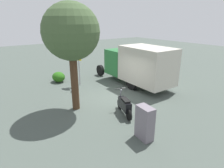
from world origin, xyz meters
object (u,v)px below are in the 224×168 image
motorcycle (124,105)px  street_tree (71,33)px  utility_cabinet (145,123)px  box_truck_near (137,63)px  bike_rack_hoop (75,93)px  stop_sign (78,57)px

motorcycle → street_tree: bearing=57.2°
motorcycle → utility_cabinet: bearing=-179.2°
box_truck_near → motorcycle: size_ratio=3.88×
box_truck_near → motorcycle: (-3.06, 3.65, -1.06)m
motorcycle → utility_cabinet: (-2.02, 0.63, 0.18)m
motorcycle → street_tree: size_ratio=0.33×
utility_cabinet → bike_rack_hoop: bearing=1.4°
box_truck_near → street_tree: street_tree is taller
street_tree → utility_cabinet: (-4.07, -1.05, -3.26)m
street_tree → bike_rack_hoop: 4.60m
box_truck_near → utility_cabinet: (-5.08, 4.28, -0.89)m
motorcycle → utility_cabinet: utility_cabinet is taller
motorcycle → street_tree: (2.05, 1.68, 3.44)m
motorcycle → bike_rack_hoop: motorcycle is taller
box_truck_near → street_tree: 5.92m
stop_sign → utility_cabinet: (-7.47, 0.85, -1.33)m
street_tree → utility_cabinet: size_ratio=3.86×
utility_cabinet → bike_rack_hoop: utility_cabinet is taller
stop_sign → street_tree: street_tree is taller
motorcycle → stop_sign: 5.67m
utility_cabinet → stop_sign: bearing=-6.5°
stop_sign → utility_cabinet: stop_sign is taller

